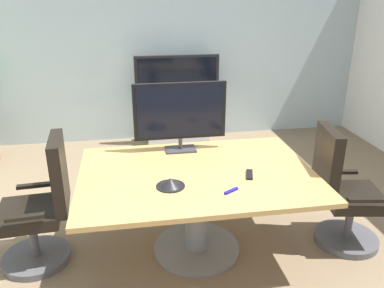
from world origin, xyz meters
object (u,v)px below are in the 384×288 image
at_px(office_chair_right, 342,197).
at_px(tv_monitor, 180,113).
at_px(conference_table, 197,191).
at_px(conference_phone, 170,183).
at_px(remote_control, 249,174).
at_px(office_chair_left, 42,212).
at_px(wall_display_unit, 178,115).

distance_m(office_chair_right, tv_monitor, 1.61).
bearing_deg(conference_table, conference_phone, -138.46).
bearing_deg(remote_control, conference_phone, -155.77).
relative_size(office_chair_left, wall_display_unit, 0.83).
distance_m(office_chair_right, wall_display_unit, 2.93).
xyz_separation_m(office_chair_left, tv_monitor, (1.20, 0.42, 0.66)).
bearing_deg(tv_monitor, remote_control, -53.25).
bearing_deg(conference_table, remote_control, -18.21).
xyz_separation_m(office_chair_right, wall_display_unit, (-1.09, 2.72, -0.01)).
height_order(office_chair_left, office_chair_right, same).
bearing_deg(remote_control, office_chair_left, -170.23).
relative_size(tv_monitor, wall_display_unit, 0.64).
bearing_deg(tv_monitor, conference_table, -82.25).
xyz_separation_m(conference_table, office_chair_right, (1.27, -0.10, -0.12)).
bearing_deg(office_chair_right, remote_control, 101.80).
distance_m(office_chair_left, wall_display_unit, 2.93).
xyz_separation_m(tv_monitor, conference_phone, (-0.18, -0.72, -0.33)).
height_order(tv_monitor, conference_phone, tv_monitor).
height_order(conference_table, wall_display_unit, wall_display_unit).
distance_m(office_chair_left, remote_control, 1.72).
bearing_deg(conference_phone, conference_table, 41.54).
xyz_separation_m(office_chair_left, office_chair_right, (2.54, -0.18, 0.00)).
relative_size(wall_display_unit, conference_phone, 5.95).
xyz_separation_m(tv_monitor, wall_display_unit, (0.25, 2.12, -0.67)).
height_order(conference_table, remote_control, remote_control).
bearing_deg(tv_monitor, conference_phone, -103.80).
xyz_separation_m(tv_monitor, remote_control, (0.47, -0.63, -0.35)).
relative_size(office_chair_right, tv_monitor, 1.30).
relative_size(conference_table, tv_monitor, 2.28).
relative_size(conference_table, conference_phone, 8.69).
height_order(office_chair_right, remote_control, office_chair_right).
bearing_deg(office_chair_left, remote_control, 78.56).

